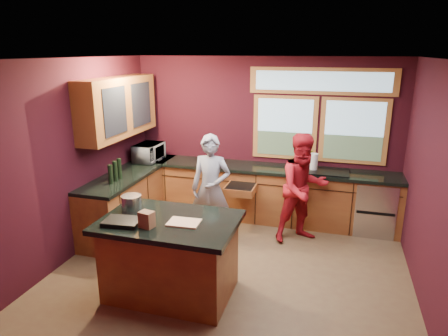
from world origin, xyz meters
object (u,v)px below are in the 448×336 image
at_px(person_red, 303,188).
at_px(stock_pot, 132,203).
at_px(person_grey, 211,189).
at_px(cutting_board, 184,223).
at_px(island, 171,256).

height_order(person_red, stock_pot, person_red).
distance_m(person_grey, cutting_board, 1.55).
relative_size(person_grey, cutting_board, 4.66).
relative_size(person_red, stock_pot, 6.88).
height_order(island, person_red, person_red).
distance_m(person_red, stock_pot, 2.54).
xyz_separation_m(island, cutting_board, (0.20, -0.05, 0.48)).
bearing_deg(stock_pot, island, -15.26).
relative_size(island, stock_pot, 6.46).
height_order(person_grey, person_red, person_red).
bearing_deg(person_grey, cutting_board, -85.37).
distance_m(island, person_red, 2.30).
bearing_deg(island, stock_pot, 164.74).
relative_size(person_red, cutting_board, 4.72).
distance_m(person_grey, person_red, 1.37).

